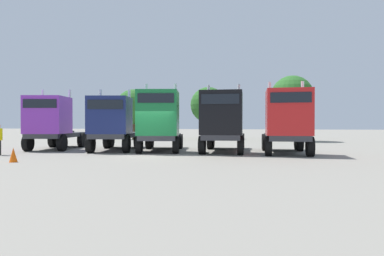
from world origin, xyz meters
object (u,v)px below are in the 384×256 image
object	(u,v)px
semi_truck_black	(223,121)
semi_truck_red	(287,122)
semi_truck_purple	(52,123)
traffic_cone_near	(13,155)
semi_truck_navy	(113,124)
semi_truck_green	(160,121)

from	to	relation	value
semi_truck_black	semi_truck_red	world-z (taller)	semi_truck_red
semi_truck_black	semi_truck_purple	bearing A→B (deg)	-91.80
semi_truck_purple	traffic_cone_near	world-z (taller)	semi_truck_purple
semi_truck_navy	semi_truck_black	size ratio (longest dim) A/B	1.01
semi_truck_red	traffic_cone_near	xyz separation A→B (m)	(-12.58, -6.68, -1.56)
traffic_cone_near	semi_truck_red	bearing A→B (deg)	27.95
semi_truck_black	traffic_cone_near	bearing A→B (deg)	-54.29
semi_truck_navy	traffic_cone_near	size ratio (longest dim) A/B	9.85
semi_truck_navy	traffic_cone_near	xyz separation A→B (m)	(-1.76, -6.64, -1.45)
semi_truck_navy	semi_truck_black	world-z (taller)	semi_truck_black
semi_truck_navy	semi_truck_black	xyz separation A→B (m)	(7.07, 0.33, 0.13)
semi_truck_green	semi_truck_navy	bearing A→B (deg)	-99.68
traffic_cone_near	semi_truck_navy	bearing A→B (deg)	75.15
semi_truck_purple	traffic_cone_near	bearing A→B (deg)	9.81
semi_truck_navy	semi_truck_black	distance (m)	7.07
semi_truck_red	semi_truck_navy	bearing A→B (deg)	-92.07
semi_truck_green	traffic_cone_near	xyz separation A→B (m)	(-4.87, -6.72, -1.62)
semi_truck_navy	traffic_cone_near	distance (m)	7.03
semi_truck_purple	semi_truck_green	distance (m)	7.66
semi_truck_purple	semi_truck_red	distance (m)	15.37
semi_truck_purple	traffic_cone_near	size ratio (longest dim) A/B	9.72
semi_truck_black	semi_truck_green	bearing A→B (deg)	-88.93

